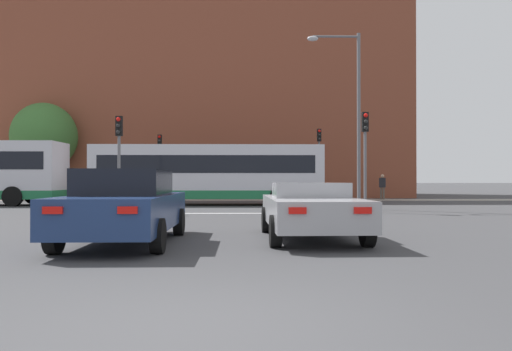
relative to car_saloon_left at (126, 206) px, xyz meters
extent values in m
plane|color=#3D3D3F|center=(2.09, -5.99, -0.79)|extent=(400.00, 400.00, 0.00)
cube|color=silver|center=(2.09, 9.27, -0.78)|extent=(7.58, 0.30, 0.01)
cube|color=gray|center=(2.09, 22.19, -0.78)|extent=(68.42, 2.50, 0.01)
cube|color=brown|center=(-1.73, 32.14, 7.82)|extent=(32.76, 14.48, 17.22)
cube|color=navy|center=(0.00, 0.01, -0.12)|extent=(1.96, 4.83, 0.69)
cube|color=black|center=(0.00, -0.04, 0.49)|extent=(1.67, 2.18, 0.53)
cylinder|color=black|center=(-0.93, 1.50, -0.47)|extent=(0.23, 0.64, 0.64)
cylinder|color=black|center=(0.91, 1.51, -0.47)|extent=(0.23, 0.64, 0.64)
cylinder|color=black|center=(-0.91, -1.49, -0.47)|extent=(0.23, 0.64, 0.64)
cylinder|color=black|center=(0.93, -1.47, -0.47)|extent=(0.23, 0.64, 0.64)
cube|color=red|center=(-0.57, -2.42, 0.05)|extent=(0.32, 0.05, 0.12)
cube|color=red|center=(0.62, -2.41, 0.05)|extent=(0.32, 0.05, 0.12)
cube|color=#9E9EA3|center=(3.97, 0.76, -0.16)|extent=(2.01, 4.60, 0.61)
cube|color=#9E9EA3|center=(3.97, 0.87, 0.31)|extent=(1.67, 1.41, 0.33)
cylinder|color=black|center=(3.02, 2.15, -0.47)|extent=(0.24, 0.65, 0.64)
cylinder|color=black|center=(4.85, 2.19, -0.47)|extent=(0.24, 0.65, 0.64)
cylinder|color=black|center=(3.09, -0.68, -0.47)|extent=(0.24, 0.65, 0.64)
cylinder|color=black|center=(4.91, -0.63, -0.47)|extent=(0.24, 0.65, 0.64)
cube|color=red|center=(3.43, -1.55, -0.01)|extent=(0.32, 0.06, 0.12)
cube|color=red|center=(4.61, -1.53, -0.01)|extent=(0.32, 0.06, 0.12)
cube|color=silver|center=(0.49, 15.82, 0.95)|extent=(11.91, 2.50, 2.77)
cube|color=#1E7042|center=(0.49, 15.82, -0.22)|extent=(11.93, 2.52, 0.44)
cube|color=black|center=(0.49, 15.82, 1.33)|extent=(10.96, 2.53, 0.90)
cylinder|color=black|center=(-3.20, 14.62, -0.29)|extent=(1.00, 0.28, 1.00)
cylinder|color=black|center=(-3.20, 17.02, -0.29)|extent=(1.00, 0.28, 1.00)
cylinder|color=black|center=(4.18, 14.62, -0.29)|extent=(1.00, 0.28, 1.00)
cylinder|color=black|center=(4.18, 17.02, -0.29)|extent=(1.00, 0.28, 1.00)
cylinder|color=black|center=(-9.11, 14.55, -0.29)|extent=(1.00, 0.28, 1.00)
cylinder|color=black|center=(-9.11, 16.96, -0.29)|extent=(1.00, 0.28, 1.00)
cylinder|color=slate|center=(-2.62, 9.70, 0.76)|extent=(0.12, 0.12, 3.09)
cube|color=black|center=(-2.62, 9.70, 2.71)|extent=(0.26, 0.20, 0.80)
sphere|color=red|center=(-2.62, 9.57, 2.96)|extent=(0.17, 0.17, 0.17)
sphere|color=black|center=(-2.62, 9.57, 2.71)|extent=(0.17, 0.17, 0.17)
sphere|color=black|center=(-2.62, 9.57, 2.45)|extent=(0.17, 0.17, 0.17)
cylinder|color=slate|center=(7.36, 9.81, 0.86)|extent=(0.12, 0.12, 3.29)
cube|color=black|center=(7.36, 9.81, 2.91)|extent=(0.26, 0.20, 0.80)
sphere|color=red|center=(7.36, 9.68, 3.16)|extent=(0.17, 0.17, 0.17)
sphere|color=black|center=(7.36, 9.68, 2.91)|extent=(0.17, 0.17, 0.17)
sphere|color=black|center=(7.36, 9.68, 2.65)|extent=(0.17, 0.17, 0.17)
cylinder|color=slate|center=(-3.04, 21.44, 0.92)|extent=(0.12, 0.12, 3.41)
cube|color=black|center=(-3.04, 21.44, 3.02)|extent=(0.26, 0.20, 0.80)
sphere|color=red|center=(-3.04, 21.31, 3.28)|extent=(0.17, 0.17, 0.17)
sphere|color=black|center=(-3.04, 21.31, 3.02)|extent=(0.17, 0.17, 0.17)
sphere|color=black|center=(-3.04, 21.31, 2.77)|extent=(0.17, 0.17, 0.17)
cylinder|color=slate|center=(7.13, 21.18, 1.10)|extent=(0.12, 0.12, 3.77)
cube|color=black|center=(7.13, 21.18, 3.39)|extent=(0.26, 0.20, 0.80)
sphere|color=red|center=(7.13, 21.05, 3.64)|extent=(0.17, 0.17, 0.17)
sphere|color=black|center=(7.13, 21.05, 3.39)|extent=(0.17, 0.17, 0.17)
sphere|color=black|center=(7.13, 21.05, 3.13)|extent=(0.17, 0.17, 0.17)
cylinder|color=slate|center=(7.55, 11.82, 3.17)|extent=(0.16, 0.16, 7.92)
cylinder|color=slate|center=(6.52, 11.82, 6.99)|extent=(2.07, 0.10, 0.10)
ellipsoid|color=#B2B2B7|center=(5.48, 11.82, 6.89)|extent=(0.50, 0.36, 0.22)
cylinder|color=brown|center=(11.55, 22.86, -0.38)|extent=(0.13, 0.13, 0.81)
cylinder|color=brown|center=(11.70, 22.78, -0.38)|extent=(0.13, 0.13, 0.81)
cube|color=#232328|center=(11.62, 22.82, 0.35)|extent=(0.46, 0.38, 0.64)
sphere|color=tan|center=(11.62, 22.82, 0.79)|extent=(0.24, 0.24, 0.24)
cylinder|color=#4C3823|center=(-11.32, 23.82, 0.43)|extent=(0.36, 0.36, 2.43)
ellipsoid|color=#3D7033|center=(-11.32, 23.82, 3.50)|extent=(4.37, 4.37, 4.59)
camera|label=1|loc=(2.53, -10.44, 0.54)|focal=35.00mm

